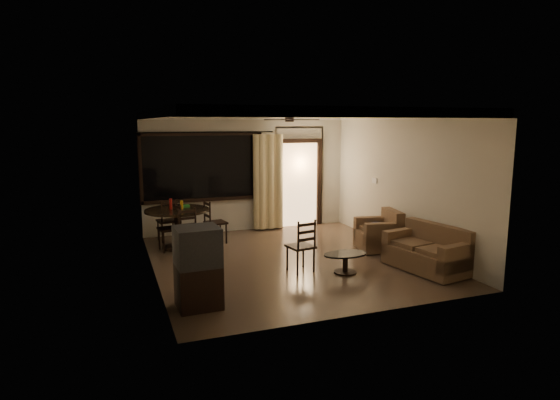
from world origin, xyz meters
name	(u,v)px	position (x,y,z in m)	size (l,w,h in m)	color
ground	(289,260)	(0.00, 0.00, 0.00)	(5.50, 5.50, 0.00)	#7F6651
room_shell	(285,157)	(0.59, 1.77, 1.83)	(5.50, 6.70, 5.50)	beige
dining_table	(177,217)	(-1.87, 1.62, 0.65)	(1.32, 1.32, 1.04)	black
dining_chair_west	(170,237)	(-2.04, 1.49, 0.28)	(0.48, 0.48, 0.95)	black
dining_chair_east	(215,230)	(-1.04, 1.75, 0.28)	(0.48, 0.48, 0.95)	black
dining_chair_south	(191,243)	(-1.73, 0.77, 0.31)	(0.48, 0.53, 0.95)	black
dining_chair_north	(168,228)	(-1.99, 2.29, 0.28)	(0.48, 0.48, 0.95)	black
tv_cabinet	(198,267)	(-2.05, -1.71, 0.58)	(0.64, 0.57, 1.16)	black
sofa	(429,253)	(2.11, -1.43, 0.31)	(1.02, 1.58, 0.78)	#472A21
armchair	(380,234)	(2.03, 0.03, 0.33)	(0.93, 0.93, 0.80)	#472A21
coffee_table	(345,260)	(0.63, -1.08, 0.23)	(0.80, 0.48, 0.35)	black
side_chair	(301,256)	(-0.06, -0.73, 0.28)	(0.49, 0.49, 0.95)	black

